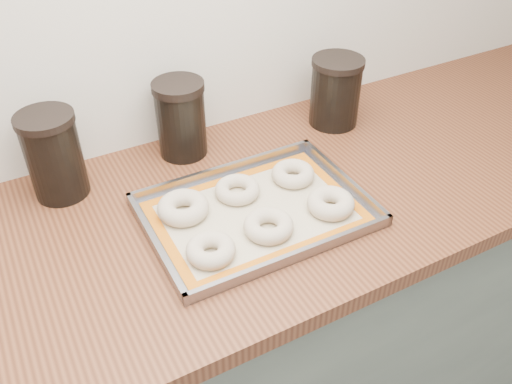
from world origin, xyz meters
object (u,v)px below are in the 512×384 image
bagel_front_left (211,250)px  bagel_back_right (293,174)px  bagel_back_mid (237,190)px  canister_left (54,155)px  baking_tray (256,212)px  bagel_front_mid (269,226)px  bagel_front_right (331,203)px  canister_mid (181,118)px  canister_right (335,91)px  bagel_back_left (183,208)px

bagel_front_left → bagel_back_right: bearing=27.2°
bagel_back_right → bagel_back_mid: bearing=176.3°
bagel_front_left → canister_left: 0.41m
baking_tray → bagel_front_mid: bearing=-96.0°
bagel_front_right → bagel_back_right: 0.13m
bagel_front_mid → bagel_back_right: size_ratio=1.05×
baking_tray → canister_left: bearing=141.3°
bagel_front_right → bagel_back_mid: size_ratio=1.02×
bagel_front_mid → bagel_back_mid: bearing=90.2°
baking_tray → canister_mid: bearing=98.2°
canister_left → bagel_back_mid: bearing=-31.0°
bagel_back_right → canister_left: bearing=156.0°
bagel_back_right → canister_right: canister_right is taller
baking_tray → bagel_front_left: size_ratio=4.81×
baking_tray → bagel_front_right: 0.16m
canister_left → canister_right: (0.70, -0.03, -0.01)m
bagel_back_left → canister_left: bearing=134.8°
bagel_back_mid → bagel_front_left: bearing=-131.8°
bagel_back_mid → bagel_front_right: bearing=-42.8°
bagel_front_mid → bagel_back_left: bearing=134.4°
bagel_front_mid → canister_right: 0.48m
baking_tray → bagel_back_mid: 0.07m
bagel_front_mid → bagel_front_right: size_ratio=1.01×
canister_mid → canister_right: 0.41m
baking_tray → canister_right: (0.36, 0.24, 0.08)m
baking_tray → bagel_back_left: bearing=153.9°
baking_tray → bagel_front_mid: bagel_front_mid is taller
bagel_back_right → bagel_front_left: bearing=-152.8°
canister_left → canister_mid: (0.30, 0.02, -0.00)m
bagel_back_right → bagel_front_right: bearing=-84.2°
baking_tray → bagel_front_left: bearing=-151.7°
bagel_front_right → canister_left: size_ratio=0.52×
bagel_front_mid → bagel_back_left: 0.19m
canister_mid → bagel_back_left: bearing=-112.4°
canister_right → canister_mid: bearing=172.2°
bagel_back_mid → canister_right: (0.37, 0.17, 0.07)m
bagel_back_mid → bagel_back_right: 0.14m
canister_mid → baking_tray: bearing=-81.8°
bagel_front_right → canister_left: canister_left is taller
bagel_front_mid → canister_right: size_ratio=0.57×
bagel_back_left → baking_tray: bearing=-26.1°
bagel_front_left → bagel_back_mid: bagel_front_left is taller
bagel_back_mid → baking_tray: bearing=-84.3°
bagel_back_mid → canister_right: 0.41m
bagel_front_left → canister_mid: canister_mid is taller
bagel_back_left → canister_right: (0.50, 0.17, 0.07)m
bagel_back_left → canister_left: 0.30m
bagel_front_left → canister_left: bearing=120.3°
canister_left → canister_right: bearing=-2.7°
bagel_front_right → bagel_back_left: (-0.28, 0.13, 0.00)m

